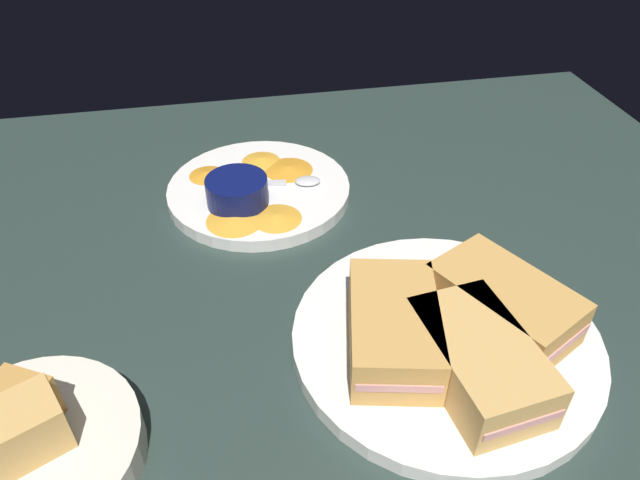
# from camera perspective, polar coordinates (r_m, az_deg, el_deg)

# --- Properties ---
(ground_plane) EXTENTS (1.10, 1.10, 0.03)m
(ground_plane) POSITION_cam_1_polar(r_m,az_deg,el_deg) (0.58, 2.33, -10.52)
(ground_plane) COLOR #283833
(plate_sandwich_main) EXTENTS (0.29, 0.29, 0.02)m
(plate_sandwich_main) POSITION_cam_1_polar(r_m,az_deg,el_deg) (0.57, 12.06, -9.43)
(plate_sandwich_main) COLOR white
(plate_sandwich_main) RESTS_ON ground_plane
(sandwich_half_near) EXTENTS (0.14, 0.10, 0.05)m
(sandwich_half_near) POSITION_cam_1_polar(r_m,az_deg,el_deg) (0.52, 7.17, -8.47)
(sandwich_half_near) COLOR tan
(sandwich_half_near) RESTS_ON plate_sandwich_main
(sandwich_half_far) EXTENTS (0.14, 0.09, 0.05)m
(sandwich_half_far) POSITION_cam_1_polar(r_m,az_deg,el_deg) (0.51, 15.21, -11.24)
(sandwich_half_far) COLOR tan
(sandwich_half_far) RESTS_ON plate_sandwich_main
(sandwich_half_extra) EXTENTS (0.15, 0.13, 0.05)m
(sandwich_half_extra) POSITION_cam_1_polar(r_m,az_deg,el_deg) (0.57, 17.40, -5.89)
(sandwich_half_extra) COLOR tan
(sandwich_half_extra) RESTS_ON plate_sandwich_main
(ramekin_dark_sauce) EXTENTS (0.08, 0.08, 0.04)m
(ramekin_dark_sauce) POSITION_cam_1_polar(r_m,az_deg,el_deg) (0.57, 18.65, -6.54)
(ramekin_dark_sauce) COLOR #0C144C
(ramekin_dark_sauce) RESTS_ON plate_sandwich_main
(spoon_by_dark_ramekin) EXTENTS (0.03, 0.10, 0.01)m
(spoon_by_dark_ramekin) POSITION_cam_1_polar(r_m,az_deg,el_deg) (0.56, 12.52, -8.16)
(spoon_by_dark_ramekin) COLOR silver
(spoon_by_dark_ramekin) RESTS_ON plate_sandwich_main
(plate_chips_companion) EXTENTS (0.23, 0.23, 0.02)m
(plate_chips_companion) POSITION_cam_1_polar(r_m,az_deg,el_deg) (0.75, -5.95, 4.82)
(plate_chips_companion) COLOR white
(plate_chips_companion) RESTS_ON ground_plane
(ramekin_light_gravy) EXTENTS (0.07, 0.07, 0.03)m
(ramekin_light_gravy) POSITION_cam_1_polar(r_m,az_deg,el_deg) (0.71, -8.09, 4.81)
(ramekin_light_gravy) COLOR #0C144C
(ramekin_light_gravy) RESTS_ON plate_chips_companion
(spoon_by_gravy_ramekin) EXTENTS (0.03, 0.10, 0.01)m
(spoon_by_gravy_ramekin) POSITION_cam_1_polar(r_m,az_deg,el_deg) (0.74, -2.22, 5.72)
(spoon_by_gravy_ramekin) COLOR silver
(spoon_by_gravy_ramekin) RESTS_ON plate_chips_companion
(plantain_chip_scatter) EXTENTS (0.21, 0.18, 0.01)m
(plantain_chip_scatter) POSITION_cam_1_polar(r_m,az_deg,el_deg) (0.73, -6.18, 4.94)
(plantain_chip_scatter) COLOR gold
(plantain_chip_scatter) RESTS_ON plate_chips_companion
(bread_basket_rear) EXTENTS (0.17, 0.17, 0.07)m
(bread_basket_rear) POSITION_cam_1_polar(r_m,az_deg,el_deg) (0.52, -26.68, -17.76)
(bread_basket_rear) COLOR silver
(bread_basket_rear) RESTS_ON ground_plane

